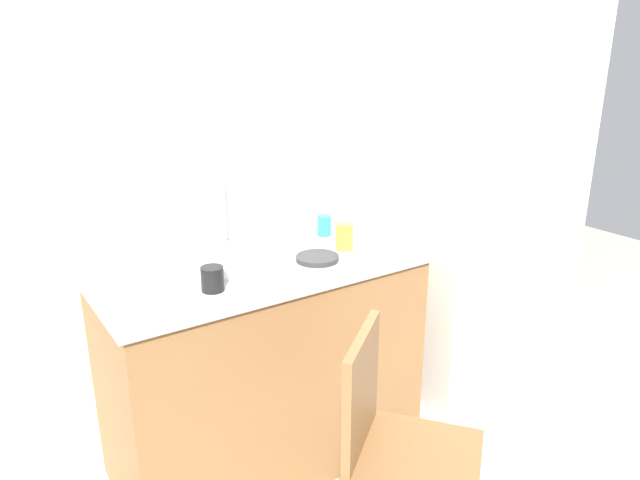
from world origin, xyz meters
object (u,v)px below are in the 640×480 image
hotplate (317,258)px  cup_teal (324,225)px  dish_tray (240,261)px  chair (397,449)px  cup_white (165,254)px  cup_black (212,279)px  cup_yellow (344,237)px  refrigerator (458,253)px

hotplate → cup_teal: cup_teal is taller
dish_tray → chair: bearing=-77.0°
chair → cup_white: bearing=74.9°
cup_teal → cup_black: cup_teal is taller
cup_white → cup_yellow: cup_yellow is taller
refrigerator → dish_tray: (-1.23, -0.03, 0.22)m
chair → cup_teal: bearing=32.0°
chair → cup_black: (-0.35, 0.59, 0.47)m
hotplate → cup_black: cup_black is taller
refrigerator → chair: bearing=-144.0°
cup_white → cup_yellow: 0.72m
refrigerator → cup_white: 1.48m
dish_tray → cup_yellow: 0.46m
cup_teal → cup_yellow: size_ratio=0.84×
hotplate → cup_yellow: bearing=16.9°
cup_black → cup_yellow: bearing=8.6°
chair → hotplate: hotplate is taller
cup_yellow → cup_teal: bearing=80.0°
dish_tray → cup_black: cup_black is taller
chair → cup_black: 0.83m
chair → hotplate: bearing=41.5°
refrigerator → dish_tray: 1.25m
refrigerator → hotplate: 0.98m
cup_teal → cup_white: size_ratio=1.08×
chair → cup_white: cup_white is taller
dish_tray → cup_yellow: cup_yellow is taller
hotplate → cup_teal: 0.33m
chair → dish_tray: 0.88m
refrigerator → cup_black: 1.44m
chair → refrigerator: bearing=-2.3°
chair → cup_white: size_ratio=10.62×
cup_black → cup_white: bearing=98.2°
cup_white → cup_teal: bearing=-2.9°
dish_tray → cup_teal: (0.49, 0.14, 0.02)m
chair → cup_teal: 1.05m
cup_teal → cup_yellow: bearing=-100.0°
cup_teal → cup_yellow: 0.20m
refrigerator → cup_yellow: refrigerator is taller
refrigerator → cup_white: (-1.46, 0.15, 0.24)m
dish_tray → hotplate: size_ratio=1.65×
refrigerator → cup_black: bearing=-172.8°
chair → cup_black: cup_black is taller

